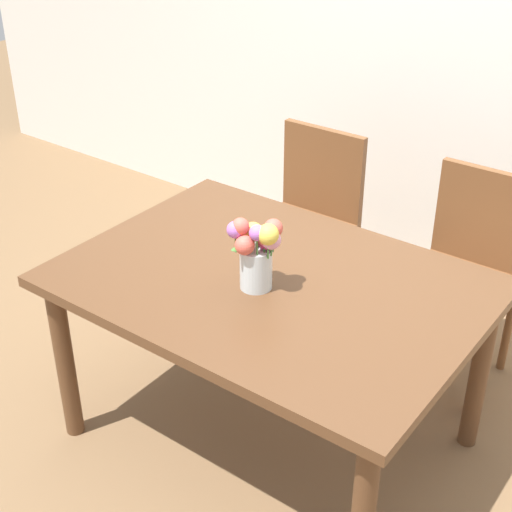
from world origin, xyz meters
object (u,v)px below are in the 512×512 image
(dining_table, at_px, (271,300))
(chair_left, at_px, (309,212))
(flower_vase, at_px, (257,249))
(chair_right, at_px, (469,264))

(dining_table, xyz_separation_m, chair_left, (-0.39, 0.85, -0.12))
(chair_left, distance_m, flower_vase, 1.07)
(dining_table, distance_m, flower_vase, 0.25)
(chair_right, xyz_separation_m, flower_vase, (-0.40, -0.93, 0.36))
(dining_table, distance_m, chair_left, 0.95)
(dining_table, height_order, chair_left, chair_left)
(chair_left, relative_size, chair_right, 1.00)
(chair_right, bearing_deg, chair_left, 0.00)
(dining_table, bearing_deg, chair_left, 114.71)
(chair_left, xyz_separation_m, flower_vase, (0.39, -0.93, 0.36))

